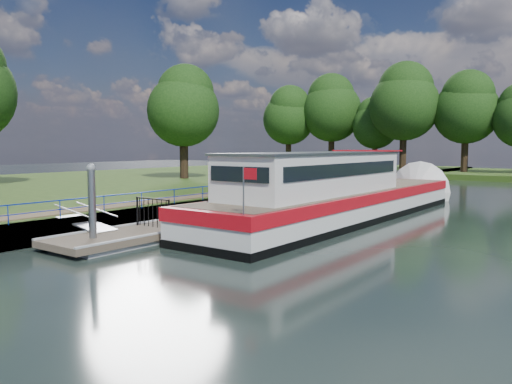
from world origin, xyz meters
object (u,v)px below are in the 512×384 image
Objects in this scene: car_a at (357,167)px; car_c at (306,165)px; barge at (347,196)px; pontoon at (300,206)px; car_b at (339,166)px; car_d at (369,166)px.

car_c is at bearing 153.03° from car_a.
car_c is (-17.44, 25.17, 0.32)m from barge.
pontoon is 7.97× the size of car_b.
pontoon is 28.64m from car_d.
pontoon is 8.76× the size of car_a.
car_d is (-11.67, 28.97, 0.30)m from barge.
car_d reaches higher than pontoon.
car_a is (-7.59, 23.41, 1.24)m from pontoon.
car_d is (5.77, 3.80, -0.03)m from car_c.
pontoon is 1.42× the size of barge.
car_c reaches higher than pontoon.
car_b is (-2.18, 0.28, 0.04)m from car_a.
car_c is at bearing 120.34° from pontoon.
car_a is at bearing -112.93° from car_b.
car_c is 6.91m from car_d.
car_b is at bearing -96.80° from car_d.
car_a is 0.86× the size of car_d.
car_a is 4.08m from car_d.
car_d is at bearing 72.15° from car_a.
car_a is 0.86× the size of car_c.
car_a is at bearing 114.16° from barge.
barge is 5.62× the size of car_b.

